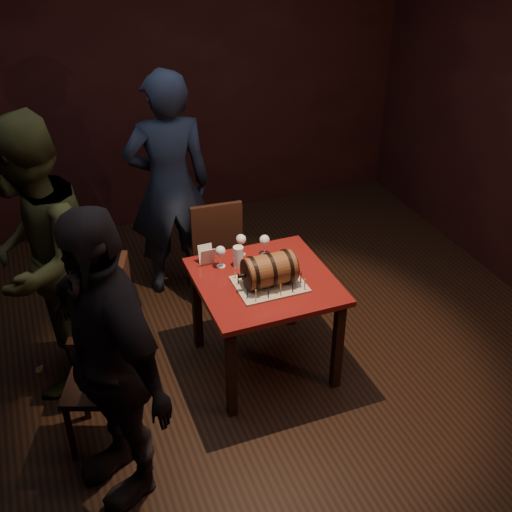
% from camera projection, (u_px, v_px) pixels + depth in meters
% --- Properties ---
extents(room_shell, '(5.04, 5.04, 2.80)m').
position_uv_depth(room_shell, '(247.00, 199.00, 3.86)').
color(room_shell, black).
rests_on(room_shell, ground).
extents(pub_table, '(0.90, 0.90, 0.75)m').
position_uv_depth(pub_table, '(265.00, 292.00, 4.35)').
color(pub_table, '#530D0E').
rests_on(pub_table, ground).
extents(cake_board, '(0.45, 0.35, 0.01)m').
position_uv_depth(cake_board, '(269.00, 284.00, 4.23)').
color(cake_board, '#A59985').
rests_on(cake_board, pub_table).
extents(barrel_cake, '(0.39, 0.23, 0.23)m').
position_uv_depth(barrel_cake, '(270.00, 270.00, 4.17)').
color(barrel_cake, brown).
rests_on(barrel_cake, cake_board).
extents(birthday_candles, '(0.40, 0.30, 0.09)m').
position_uv_depth(birthday_candles, '(269.00, 278.00, 4.20)').
color(birthday_candles, '#ECE08D').
rests_on(birthday_candles, cake_board).
extents(wine_glass_left, '(0.07, 0.07, 0.16)m').
position_uv_depth(wine_glass_left, '(220.00, 252.00, 4.36)').
color(wine_glass_left, silver).
rests_on(wine_glass_left, pub_table).
extents(wine_glass_mid, '(0.07, 0.07, 0.16)m').
position_uv_depth(wine_glass_mid, '(241.00, 240.00, 4.50)').
color(wine_glass_mid, silver).
rests_on(wine_glass_mid, pub_table).
extents(wine_glass_right, '(0.07, 0.07, 0.16)m').
position_uv_depth(wine_glass_right, '(265.00, 241.00, 4.49)').
color(wine_glass_right, silver).
rests_on(wine_glass_right, pub_table).
extents(pint_of_ale, '(0.07, 0.07, 0.15)m').
position_uv_depth(pint_of_ale, '(238.00, 257.00, 4.39)').
color(pint_of_ale, silver).
rests_on(pint_of_ale, pub_table).
extents(menu_card, '(0.10, 0.05, 0.13)m').
position_uv_depth(menu_card, '(207.00, 256.00, 4.42)').
color(menu_card, white).
rests_on(menu_card, pub_table).
extents(chair_back, '(0.43, 0.43, 0.93)m').
position_uv_depth(chair_back, '(215.00, 245.00, 5.11)').
color(chair_back, black).
rests_on(chair_back, ground).
extents(chair_left_rear, '(0.50, 0.50, 0.93)m').
position_uv_depth(chair_left_rear, '(112.00, 318.00, 4.30)').
color(chair_left_rear, black).
rests_on(chair_left_rear, ground).
extents(chair_left_front, '(0.52, 0.52, 0.93)m').
position_uv_depth(chair_left_front, '(112.00, 376.00, 3.82)').
color(chair_left_front, black).
rests_on(chair_left_front, ground).
extents(person_back, '(0.72, 0.50, 1.88)m').
position_uv_depth(person_back, '(169.00, 187.00, 5.05)').
color(person_back, '#1C2438').
rests_on(person_back, ground).
extents(person_left_rear, '(1.01, 1.13, 1.93)m').
position_uv_depth(person_left_rear, '(38.00, 261.00, 4.08)').
color(person_left_rear, '#3B3E1F').
rests_on(person_left_rear, ground).
extents(person_left_front, '(0.79, 1.16, 1.82)m').
position_uv_depth(person_left_front, '(107.00, 361.00, 3.35)').
color(person_left_front, black).
rests_on(person_left_front, ground).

